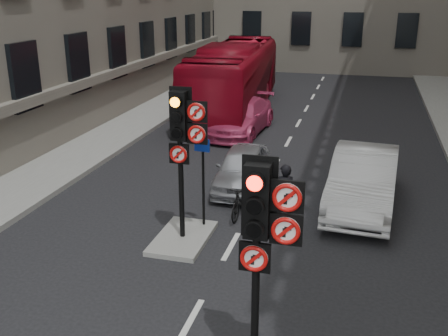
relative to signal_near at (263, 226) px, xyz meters
The scene contains 11 objects.
pavement_left 14.24m from the signal_near, 128.28° to the left, with size 3.00×50.00×0.16m, color gray.
centre_island 5.44m from the signal_near, 123.83° to the left, with size 1.20×2.00×0.12m, color gray.
signal_near is the anchor object (origin of this frame).
signal_far 4.77m from the signal_near, 123.02° to the left, with size 0.91×0.40×3.58m.
car_silver 8.34m from the signal_near, 105.12° to the left, with size 1.44×3.57×1.22m, color #AAACB2.
car_white 7.59m from the signal_near, 79.04° to the left, with size 1.68×4.81×1.58m, color silver.
car_pink 14.38m from the signal_near, 104.59° to the left, with size 1.92×4.73×1.37m, color #CA3B6C.
bus_red 18.28m from the signal_near, 105.38° to the left, with size 2.71×11.60×3.23m, color maroon.
motorcycle 6.34m from the signal_near, 106.11° to the left, with size 0.42×1.50×0.90m, color black.
motorcyclist 5.94m from the signal_near, 95.29° to the left, with size 0.58×0.38×1.59m, color black.
info_sign 5.40m from the signal_near, 116.73° to the left, with size 0.39×0.13×2.24m.
Camera 1 is at (2.71, -5.64, 5.81)m, focal length 42.00 mm.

